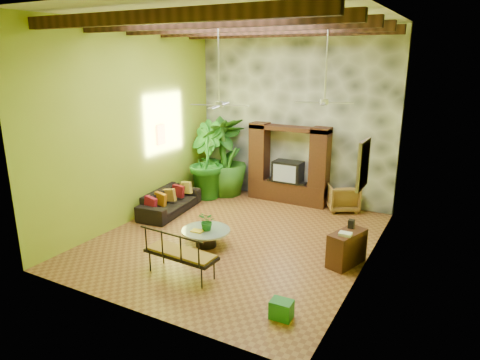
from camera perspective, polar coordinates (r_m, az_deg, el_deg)
The scene contains 23 objects.
ground at distance 10.32m, azimuth -0.45°, elevation -7.75°, with size 7.00×7.00×0.00m, color brown.
ceiling at distance 9.48m, azimuth -0.52°, elevation 21.11°, with size 6.00×7.00×0.02m, color silver.
back_wall at distance 12.73m, azimuth 7.28°, elevation 8.41°, with size 6.00×0.02×5.00m, color #9BB629.
left_wall at distance 11.34m, azimuth -13.96°, elevation 7.14°, with size 0.02×7.00×5.00m, color #9BB629.
right_wall at distance 8.57m, azimuth 17.39°, elevation 4.11°, with size 0.02×7.00×5.00m, color #9BB629.
stone_accent_wall at distance 12.67m, azimuth 7.18°, elevation 8.38°, with size 5.98×0.10×4.98m, color #3E4046.
ceiling_beams at distance 9.46m, azimuth -0.51°, elevation 19.78°, with size 5.95×5.36×0.22m.
entertainment_center at distance 12.69m, azimuth 6.43°, elevation 1.34°, with size 2.40×0.55×2.30m.
ceiling_fan_front at distance 9.23m, azimuth -2.83°, elevation 11.29°, with size 1.28×1.28×1.86m.
ceiling_fan_back at distance 9.94m, azimuth 11.23°, elevation 11.35°, with size 1.28×1.28×1.86m.
wall_art_mask at distance 12.12m, azimuth -10.52°, elevation 5.97°, with size 0.06×0.32×0.55m, color #BB8A16.
wall_art_painting at distance 8.04m, azimuth 16.12°, elevation 2.01°, with size 0.06×0.70×0.90m, color navy.
sofa at distance 12.04m, azimuth -9.33°, elevation -2.82°, with size 2.16×0.85×0.63m, color black.
wicker_armchair at distance 12.35m, azimuth 13.52°, elevation -2.27°, with size 0.81×0.83×0.75m, color brown.
tall_plant_a at distance 13.33m, azimuth -2.51°, elevation 3.17°, with size 1.26×0.86×2.40m, color #24661A.
tall_plant_b at distance 13.01m, azimuth -4.63°, elevation 2.68°, with size 1.28×1.03×2.33m, color #1C661A.
tall_plant_c at distance 13.23m, azimuth -1.99°, elevation 3.13°, with size 1.35×1.35×2.42m, color #2D6B1C.
coffee_table at distance 9.85m, azimuth -4.55°, elevation -7.38°, with size 1.11×1.11×0.40m.
centerpiece_plant at distance 9.67m, azimuth -4.39°, elevation -5.50°, with size 0.39×0.34×0.44m, color #1A6622.
yellow_tray at distance 9.70m, azimuth -5.73°, elevation -6.77°, with size 0.27×0.19×0.03m, color gold.
iron_bench at distance 8.48m, azimuth -8.20°, elevation -9.45°, with size 1.54×0.62×0.57m.
side_console at distance 9.22m, azimuth 14.03°, elevation -8.81°, with size 0.41×0.90×0.72m, color #351911.
green_bin at distance 7.40m, azimuth 5.55°, elevation -16.79°, with size 0.36×0.27×0.32m, color #217F29.
Camera 1 is at (4.59, -8.25, 4.16)m, focal length 32.00 mm.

